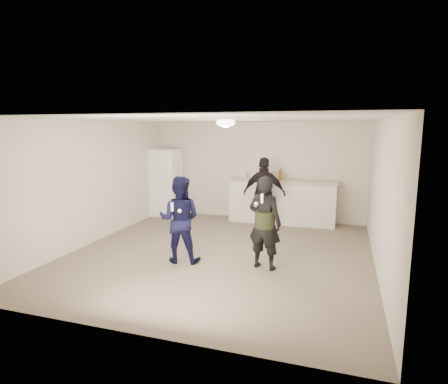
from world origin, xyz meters
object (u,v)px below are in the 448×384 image
(shaker, at_px, (245,175))
(man, at_px, (180,219))
(counter, at_px, (282,202))
(fridge, at_px, (166,182))
(spectator, at_px, (264,194))
(woman, at_px, (265,223))

(shaker, relative_size, man, 0.11)
(man, bearing_deg, shaker, -105.84)
(counter, relative_size, fridge, 1.44)
(shaker, relative_size, spectator, 0.10)
(man, distance_m, spectator, 2.77)
(counter, bearing_deg, man, -111.17)
(shaker, distance_m, spectator, 1.07)
(shaker, bearing_deg, spectator, -49.24)
(shaker, distance_m, man, 3.40)
(man, distance_m, woman, 1.50)
(shaker, bearing_deg, counter, -3.78)
(fridge, bearing_deg, shaker, 3.55)
(counter, height_order, spectator, spectator)
(counter, bearing_deg, spectator, -113.26)
(woman, bearing_deg, shaker, -57.63)
(fridge, distance_m, woman, 4.57)
(fridge, relative_size, woman, 1.14)
(shaker, bearing_deg, man, -95.19)
(shaker, distance_m, woman, 3.46)
(fridge, height_order, shaker, fridge)
(man, bearing_deg, woman, 174.35)
(shaker, xyz_separation_m, woman, (1.19, -3.23, -0.39))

